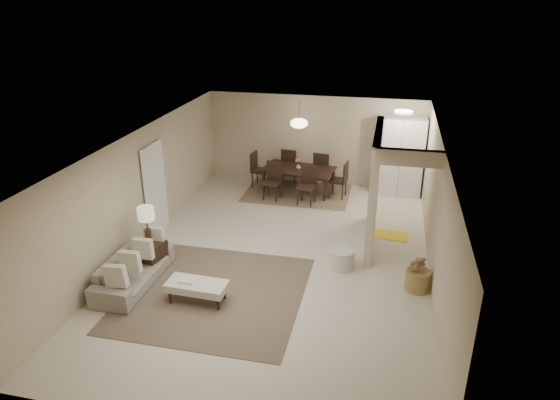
% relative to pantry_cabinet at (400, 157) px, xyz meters
% --- Properties ---
extents(floor, '(9.00, 9.00, 0.00)m').
position_rel_pantry_cabinet_xyz_m(floor, '(-2.35, -4.15, -1.05)').
color(floor, beige).
rests_on(floor, ground).
extents(ceiling, '(9.00, 9.00, 0.00)m').
position_rel_pantry_cabinet_xyz_m(ceiling, '(-2.35, -4.15, 1.45)').
color(ceiling, white).
rests_on(ceiling, back_wall).
extents(back_wall, '(6.00, 0.00, 6.00)m').
position_rel_pantry_cabinet_xyz_m(back_wall, '(-2.35, 0.35, 0.20)').
color(back_wall, '#C7B696').
rests_on(back_wall, floor).
extents(left_wall, '(0.00, 9.00, 9.00)m').
position_rel_pantry_cabinet_xyz_m(left_wall, '(-5.35, -4.15, 0.20)').
color(left_wall, '#C7B696').
rests_on(left_wall, floor).
extents(right_wall, '(0.00, 9.00, 9.00)m').
position_rel_pantry_cabinet_xyz_m(right_wall, '(0.65, -4.15, 0.20)').
color(right_wall, '#C7B696').
rests_on(right_wall, floor).
extents(partition, '(0.15, 2.50, 2.50)m').
position_rel_pantry_cabinet_xyz_m(partition, '(-0.55, -2.90, 0.20)').
color(partition, '#C7B696').
rests_on(partition, floor).
extents(doorway, '(0.04, 0.90, 2.04)m').
position_rel_pantry_cabinet_xyz_m(doorway, '(-5.32, -3.55, -0.03)').
color(doorway, black).
rests_on(doorway, floor).
extents(pantry_cabinet, '(1.20, 0.55, 2.10)m').
position_rel_pantry_cabinet_xyz_m(pantry_cabinet, '(0.00, 0.00, 0.00)').
color(pantry_cabinet, white).
rests_on(pantry_cabinet, floor).
extents(flush_light, '(0.44, 0.44, 0.05)m').
position_rel_pantry_cabinet_xyz_m(flush_light, '(-0.05, -0.95, 1.41)').
color(flush_light, white).
rests_on(flush_light, ceiling).
extents(living_rug, '(3.20, 3.20, 0.01)m').
position_rel_pantry_cabinet_xyz_m(living_rug, '(-3.22, -5.68, -1.04)').
color(living_rug, brown).
rests_on(living_rug, floor).
extents(sofa, '(1.98, 0.78, 0.58)m').
position_rel_pantry_cabinet_xyz_m(sofa, '(-4.80, -5.68, -0.76)').
color(sofa, gray).
rests_on(sofa, floor).
extents(ottoman_bench, '(1.09, 0.53, 0.38)m').
position_rel_pantry_cabinet_xyz_m(ottoman_bench, '(-3.42, -5.98, -0.74)').
color(ottoman_bench, beige).
rests_on(ottoman_bench, living_rug).
extents(side_table, '(0.62, 0.62, 0.56)m').
position_rel_pantry_cabinet_xyz_m(side_table, '(-4.75, -5.08, -0.77)').
color(side_table, black).
rests_on(side_table, floor).
extents(table_lamp, '(0.32, 0.32, 0.76)m').
position_rel_pantry_cabinet_xyz_m(table_lamp, '(-4.75, -5.08, 0.07)').
color(table_lamp, '#46331E').
rests_on(table_lamp, side_table).
extents(round_pouf, '(0.50, 0.50, 0.39)m').
position_rel_pantry_cabinet_xyz_m(round_pouf, '(-1.04, -4.25, -0.86)').
color(round_pouf, beige).
rests_on(round_pouf, floor).
extents(wicker_basket, '(0.60, 0.60, 0.39)m').
position_rel_pantry_cabinet_xyz_m(wicker_basket, '(0.40, -4.72, -0.86)').
color(wicker_basket, olive).
rests_on(wicker_basket, floor).
extents(dining_rug, '(2.80, 2.10, 0.01)m').
position_rel_pantry_cabinet_xyz_m(dining_rug, '(-2.65, -0.45, -1.04)').
color(dining_rug, '#79644B').
rests_on(dining_rug, floor).
extents(dining_table, '(2.02, 1.31, 0.67)m').
position_rel_pantry_cabinet_xyz_m(dining_table, '(-2.65, -0.45, -0.72)').
color(dining_table, black).
rests_on(dining_table, dining_rug).
extents(dining_chairs, '(2.69, 2.09, 0.99)m').
position_rel_pantry_cabinet_xyz_m(dining_chairs, '(-2.65, -0.45, -0.55)').
color(dining_chairs, black).
rests_on(dining_chairs, dining_rug).
extents(vase, '(0.14, 0.14, 0.13)m').
position_rel_pantry_cabinet_xyz_m(vase, '(-2.65, -0.45, -0.32)').
color(vase, white).
rests_on(vase, dining_table).
extents(yellow_mat, '(0.86, 0.58, 0.01)m').
position_rel_pantry_cabinet_xyz_m(yellow_mat, '(-0.12, -2.60, -1.04)').
color(yellow_mat, yellow).
rests_on(yellow_mat, floor).
extents(pendant_light, '(0.46, 0.46, 0.71)m').
position_rel_pantry_cabinet_xyz_m(pendant_light, '(-2.65, -0.45, 0.87)').
color(pendant_light, '#46331E').
rests_on(pendant_light, ceiling).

